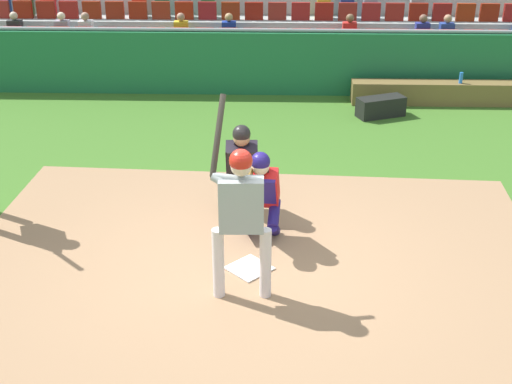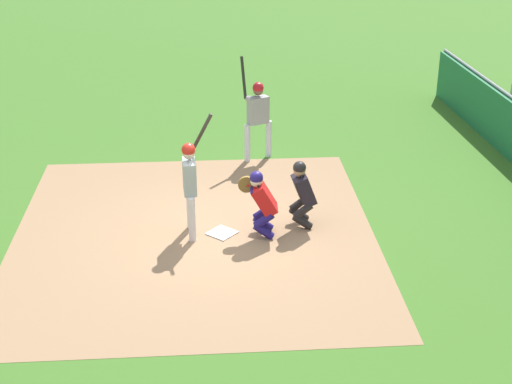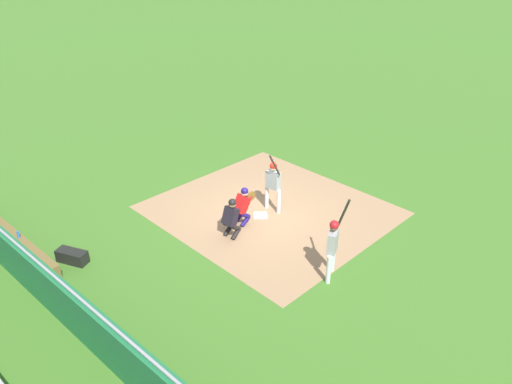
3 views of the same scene
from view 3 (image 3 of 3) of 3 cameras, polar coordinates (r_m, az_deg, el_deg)
name	(u,v)px [view 3 (image 3 of 3)]	position (r m, az deg, el deg)	size (l,w,h in m)	color
ground_plane	(260,216)	(15.99, 0.52, -2.80)	(160.00, 160.00, 0.00)	#3B6822
infield_dirt_patch	(270,210)	(16.31, 1.69, -2.11)	(7.07, 6.50, 0.01)	#987251
home_plate_marker	(260,215)	(15.98, 0.52, -2.75)	(0.44, 0.44, 0.02)	white
batter_at_plate	(273,181)	(15.77, 2.02, 1.27)	(0.66, 0.58, 2.21)	silver
catcher_crouching	(243,204)	(15.26, -1.53, -1.40)	(0.49, 0.71, 1.26)	navy
home_plate_umpire	(231,216)	(14.62, -2.90, -2.88)	(0.47, 0.47, 1.30)	black
dugout_wall	(66,304)	(12.38, -21.38, -12.14)	(15.15, 0.24, 1.34)	#1C6539
dugout_bench	(20,246)	(15.71, -25.89, -5.73)	(3.98, 0.40, 0.44)	brown
water_bottle_on_bench	(18,235)	(15.64, -26.07, -4.50)	(0.07, 0.07, 0.21)	blue
equipment_duffel_bag	(72,256)	(14.75, -20.72, -7.06)	(0.89, 0.36, 0.37)	black
on_deck_batter	(333,242)	(12.90, 9.01, -5.85)	(0.40, 0.71, 2.32)	silver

